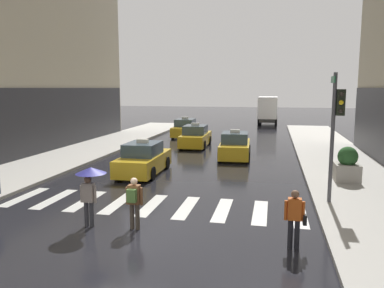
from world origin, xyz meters
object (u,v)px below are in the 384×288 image
at_px(planter_near_corner, 347,166).
at_px(taxi_lead, 144,160).
at_px(box_truck, 268,109).
at_px(pedestrian_with_handbag, 295,216).
at_px(taxi_third, 196,137).
at_px(pedestrian_with_backpack, 134,199).
at_px(pedestrian_with_umbrella, 90,180).
at_px(taxi_fourth, 185,129).
at_px(taxi_second, 235,146).
at_px(traffic_light_pole, 336,119).

bearing_deg(planter_near_corner, taxi_lead, 178.69).
xyz_separation_m(taxi_lead, planter_near_corner, (9.88, -0.23, 0.15)).
height_order(box_truck, planter_near_corner, box_truck).
distance_m(pedestrian_with_handbag, planter_near_corner, 8.34).
distance_m(taxi_third, pedestrian_with_backpack, 17.34).
bearing_deg(pedestrian_with_umbrella, taxi_fourth, 95.46).
xyz_separation_m(box_truck, planter_near_corner, (4.03, -29.76, -0.98)).
distance_m(taxi_second, pedestrian_with_handbag, 13.98).
xyz_separation_m(taxi_fourth, pedestrian_with_backpack, (3.63, -22.95, 0.25)).
bearing_deg(taxi_fourth, taxi_third, -69.81).
bearing_deg(traffic_light_pole, pedestrian_with_backpack, -148.83).
relative_size(traffic_light_pole, taxi_third, 1.05).
bearing_deg(pedestrian_with_handbag, pedestrian_with_backpack, 174.79).
height_order(taxi_lead, box_truck, box_truck).
distance_m(pedestrian_with_umbrella, planter_near_corner, 11.70).
xyz_separation_m(taxi_lead, pedestrian_with_handbag, (7.15, -8.11, 0.21)).
xyz_separation_m(traffic_light_pole, pedestrian_with_handbag, (-1.59, -4.31, -2.32)).
relative_size(traffic_light_pole, taxi_lead, 1.05).
bearing_deg(box_truck, taxi_second, -93.99).
height_order(taxi_second, box_truck, box_truck).
bearing_deg(taxi_fourth, pedestrian_with_umbrella, -84.54).
bearing_deg(planter_near_corner, taxi_third, 132.71).
xyz_separation_m(taxi_second, box_truck, (1.67, 23.99, 1.13)).
distance_m(traffic_light_pole, taxi_third, 15.78).
bearing_deg(taxi_lead, planter_near_corner, -1.31).
xyz_separation_m(pedestrian_with_umbrella, planter_near_corner, (8.96, 7.50, -0.64)).
height_order(traffic_light_pole, box_truck, traffic_light_pole).
relative_size(pedestrian_with_umbrella, pedestrian_with_backpack, 1.18).
height_order(traffic_light_pole, pedestrian_with_backpack, traffic_light_pole).
relative_size(taxi_fourth, planter_near_corner, 2.85).
distance_m(taxi_lead, taxi_second, 6.94).
distance_m(pedestrian_with_backpack, pedestrian_with_handbag, 4.83).
bearing_deg(pedestrian_with_umbrella, planter_near_corner, 39.92).
bearing_deg(box_truck, pedestrian_with_umbrella, -97.53).
relative_size(taxi_fourth, pedestrian_with_backpack, 2.77).
bearing_deg(pedestrian_with_handbag, box_truck, 91.99).
bearing_deg(planter_near_corner, pedestrian_with_handbag, -109.09).
xyz_separation_m(taxi_third, taxi_fourth, (-2.09, 5.68, 0.00)).
bearing_deg(box_truck, taxi_third, -104.19).
relative_size(taxi_lead, taxi_fourth, 1.00).
relative_size(taxi_second, planter_near_corner, 2.88).
bearing_deg(box_truck, planter_near_corner, -82.28).
relative_size(taxi_third, planter_near_corner, 2.85).
xyz_separation_m(taxi_third, pedestrian_with_umbrella, (0.11, -17.33, 0.79)).
relative_size(taxi_lead, taxi_third, 1.00).
height_order(taxi_fourth, pedestrian_with_backpack, taxi_fourth).
height_order(taxi_lead, pedestrian_with_backpack, taxi_lead).
distance_m(taxi_fourth, box_truck, 15.97).
xyz_separation_m(taxi_second, pedestrian_with_handbag, (2.98, -13.65, 0.21)).
bearing_deg(traffic_light_pole, taxi_third, 120.65).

